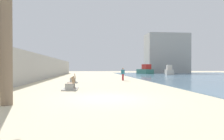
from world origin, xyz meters
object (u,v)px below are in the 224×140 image
at_px(bench_near, 71,86).
at_px(person_walking, 123,73).
at_px(boat_mid_bay, 169,71).
at_px(bench_far, 73,80).
at_px(boat_outer, 145,70).
at_px(pedestrian_sign, 3,68).

xyz_separation_m(bench_near, person_walking, (5.60, 9.88, 0.70)).
bearing_deg(bench_near, boat_mid_bay, 56.62).
distance_m(bench_far, boat_outer, 32.49).
relative_size(bench_near, pedestrian_sign, 0.83).
distance_m(boat_mid_bay, pedestrian_sign, 39.27).
relative_size(bench_far, boat_outer, 0.40).
relative_size(bench_far, pedestrian_sign, 0.85).
distance_m(bench_near, pedestrian_sign, 4.72).
bearing_deg(bench_far, bench_near, -86.72).
relative_size(boat_mid_bay, pedestrian_sign, 3.16).
distance_m(boat_mid_bay, boat_outer, 6.83).
bearing_deg(bench_near, boat_outer, 66.16).
bearing_deg(bench_near, bench_far, 93.28).
relative_size(bench_far, boat_mid_bay, 0.27).
xyz_separation_m(boat_mid_bay, boat_outer, (-4.05, 5.49, 0.08)).
relative_size(bench_near, bench_far, 0.97).
bearing_deg(boat_mid_bay, person_walking, -125.17).
height_order(bench_far, person_walking, person_walking).
relative_size(person_walking, boat_outer, 0.30).
distance_m(bench_near, boat_mid_bay, 35.77).
bearing_deg(bench_far, person_walking, 24.85).
xyz_separation_m(bench_far, boat_mid_bay, (20.08, 22.76, 0.62)).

